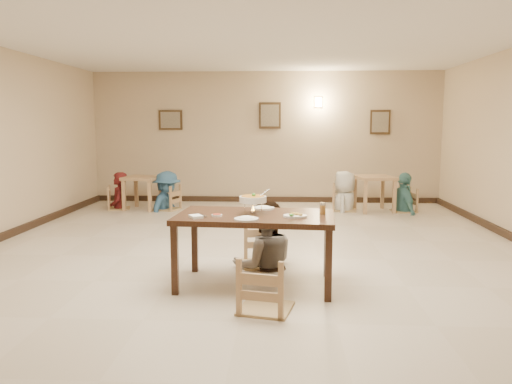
# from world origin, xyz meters

# --- Properties ---
(floor) EXTENTS (10.00, 10.00, 0.00)m
(floor) POSITION_xyz_m (0.00, 0.00, 0.00)
(floor) COLOR beige
(floor) RESTS_ON ground
(ceiling) EXTENTS (10.00, 10.00, 0.00)m
(ceiling) POSITION_xyz_m (0.00, 0.00, 3.00)
(ceiling) COLOR silver
(ceiling) RESTS_ON wall_back
(wall_back) EXTENTS (10.00, 0.00, 10.00)m
(wall_back) POSITION_xyz_m (0.00, 5.00, 1.50)
(wall_back) COLOR #C7AE8E
(wall_back) RESTS_ON floor
(wall_front) EXTENTS (10.00, 0.00, 10.00)m
(wall_front) POSITION_xyz_m (0.00, -5.00, 1.50)
(wall_front) COLOR #C7AE8E
(wall_front) RESTS_ON floor
(baseboard_back) EXTENTS (8.00, 0.06, 0.12)m
(baseboard_back) POSITION_xyz_m (0.00, 4.97, 0.06)
(baseboard_back) COLOR black
(baseboard_back) RESTS_ON floor
(picture_a) EXTENTS (0.55, 0.04, 0.45)m
(picture_a) POSITION_xyz_m (-2.20, 4.96, 1.90)
(picture_a) COLOR #372616
(picture_a) RESTS_ON wall_back
(picture_b) EXTENTS (0.50, 0.04, 0.60)m
(picture_b) POSITION_xyz_m (0.10, 4.96, 2.00)
(picture_b) COLOR #372616
(picture_b) RESTS_ON wall_back
(picture_c) EXTENTS (0.45, 0.04, 0.55)m
(picture_c) POSITION_xyz_m (2.60, 4.96, 1.85)
(picture_c) COLOR #372616
(picture_c) RESTS_ON wall_back
(wall_sconce) EXTENTS (0.16, 0.05, 0.22)m
(wall_sconce) POSITION_xyz_m (1.20, 4.96, 2.30)
(wall_sconce) COLOR #FFD88C
(wall_sconce) RESTS_ON wall_back
(main_table) EXTENTS (1.79, 1.10, 0.81)m
(main_table) POSITION_xyz_m (0.09, -1.15, 0.73)
(main_table) COLOR #371E12
(main_table) RESTS_ON floor
(chair_far) EXTENTS (0.49, 0.49, 1.04)m
(chair_far) POSITION_xyz_m (0.14, -0.34, 0.52)
(chair_far) COLOR tan
(chair_far) RESTS_ON floor
(chair_near) EXTENTS (0.49, 0.49, 1.04)m
(chair_near) POSITION_xyz_m (0.23, -1.90, 0.52)
(chair_near) COLOR tan
(chair_near) RESTS_ON floor
(main_diner) EXTENTS (0.93, 0.79, 1.69)m
(main_diner) POSITION_xyz_m (0.17, -0.40, 0.84)
(main_diner) COLOR gray
(main_diner) RESTS_ON floor
(curry_warmer) EXTENTS (0.34, 0.30, 0.27)m
(curry_warmer) POSITION_xyz_m (0.06, -1.10, 0.97)
(curry_warmer) COLOR silver
(curry_warmer) RESTS_ON main_table
(rice_plate_far) EXTENTS (0.28, 0.28, 0.06)m
(rice_plate_far) POSITION_xyz_m (0.16, -0.80, 0.82)
(rice_plate_far) COLOR white
(rice_plate_far) RESTS_ON main_table
(rice_plate_near) EXTENTS (0.26, 0.26, 0.06)m
(rice_plate_near) POSITION_xyz_m (0.02, -1.48, 0.82)
(rice_plate_near) COLOR white
(rice_plate_near) RESTS_ON main_table
(fried_plate) EXTENTS (0.26, 0.26, 0.06)m
(fried_plate) POSITION_xyz_m (0.53, -1.29, 0.83)
(fried_plate) COLOR white
(fried_plate) RESTS_ON main_table
(chili_dish) EXTENTS (0.12, 0.12, 0.02)m
(chili_dish) POSITION_xyz_m (-0.32, -1.28, 0.82)
(chili_dish) COLOR white
(chili_dish) RESTS_ON main_table
(napkin_cutlery) EXTENTS (0.21, 0.25, 0.03)m
(napkin_cutlery) POSITION_xyz_m (-0.52, -1.38, 0.82)
(napkin_cutlery) COLOR white
(napkin_cutlery) RESTS_ON main_table
(drink_glass) EXTENTS (0.07, 0.07, 0.13)m
(drink_glass) POSITION_xyz_m (0.84, -1.11, 0.87)
(drink_glass) COLOR white
(drink_glass) RESTS_ON main_table
(bg_table_left) EXTENTS (0.81, 0.81, 0.70)m
(bg_table_left) POSITION_xyz_m (-2.57, 3.80, 0.57)
(bg_table_left) COLOR tan
(bg_table_left) RESTS_ON floor
(bg_table_right) EXTENTS (0.87, 0.87, 0.73)m
(bg_table_right) POSITION_xyz_m (2.31, 3.82, 0.60)
(bg_table_right) COLOR tan
(bg_table_right) RESTS_ON floor
(bg_chair_ll) EXTENTS (0.44, 0.44, 0.95)m
(bg_chair_ll) POSITION_xyz_m (-3.09, 3.80, 0.47)
(bg_chair_ll) COLOR tan
(bg_chair_ll) RESTS_ON floor
(bg_chair_lr) EXTENTS (0.46, 0.46, 0.99)m
(bg_chair_lr) POSITION_xyz_m (-2.05, 3.77, 0.49)
(bg_chair_lr) COLOR tan
(bg_chair_lr) RESTS_ON floor
(bg_chair_rl) EXTENTS (0.49, 0.49, 1.05)m
(bg_chair_rl) POSITION_xyz_m (1.70, 3.88, 0.52)
(bg_chair_rl) COLOR tan
(bg_chair_rl) RESTS_ON floor
(bg_chair_rr) EXTENTS (0.44, 0.44, 0.94)m
(bg_chair_rr) POSITION_xyz_m (2.92, 3.78, 0.47)
(bg_chair_rr) COLOR tan
(bg_chair_rr) RESTS_ON floor
(bg_diner_a) EXTENTS (0.51, 0.65, 1.58)m
(bg_diner_a) POSITION_xyz_m (-3.09, 3.80, 0.79)
(bg_diner_a) COLOR #561517
(bg_diner_a) RESTS_ON floor
(bg_diner_b) EXTENTS (0.87, 1.18, 1.64)m
(bg_diner_b) POSITION_xyz_m (-2.05, 3.77, 0.82)
(bg_diner_b) COLOR #356189
(bg_diner_b) RESTS_ON floor
(bg_diner_c) EXTENTS (0.70, 0.91, 1.67)m
(bg_diner_c) POSITION_xyz_m (1.70, 3.88, 0.83)
(bg_diner_c) COLOR silver
(bg_diner_c) RESTS_ON floor
(bg_diner_d) EXTENTS (0.56, 1.01, 1.63)m
(bg_diner_d) POSITION_xyz_m (2.92, 3.78, 0.82)
(bg_diner_d) COLOR teal
(bg_diner_d) RESTS_ON floor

